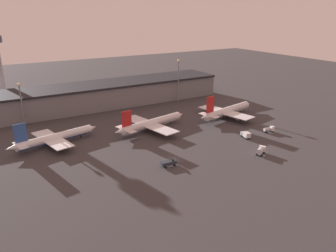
% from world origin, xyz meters
% --- Properties ---
extents(ground, '(600.00, 600.00, 0.00)m').
position_xyz_m(ground, '(0.00, 0.00, 0.00)').
color(ground, '#383538').
extents(terminal_building, '(160.79, 27.72, 14.17)m').
position_xyz_m(terminal_building, '(0.00, 89.83, 7.13)').
color(terminal_building, slate).
rests_on(terminal_building, ground).
extents(airplane_0, '(41.65, 28.72, 13.16)m').
position_xyz_m(airplane_0, '(-37.43, 39.90, 3.28)').
color(airplane_0, white).
rests_on(airplane_0, ground).
extents(airplane_1, '(43.88, 35.86, 12.90)m').
position_xyz_m(airplane_1, '(8.75, 35.21, 3.39)').
color(airplane_1, silver).
rests_on(airplane_1, ground).
extents(airplane_2, '(43.64, 34.10, 14.51)m').
position_xyz_m(airplane_2, '(54.63, 31.75, 3.65)').
color(airplane_2, silver).
rests_on(airplane_2, ground).
extents(service_vehicle_0, '(3.51, 5.81, 2.94)m').
position_xyz_m(service_vehicle_0, '(41.99, 2.81, 1.66)').
color(service_vehicle_0, '#9EA3A8').
rests_on(service_vehicle_0, ground).
extents(service_vehicle_1, '(6.34, 2.96, 2.85)m').
position_xyz_m(service_vehicle_1, '(-4.37, -4.14, 1.35)').
color(service_vehicle_1, '#282D38').
rests_on(service_vehicle_1, ground).
extents(service_vehicle_2, '(5.80, 4.67, 3.06)m').
position_xyz_m(service_vehicle_2, '(34.25, -14.35, 1.78)').
color(service_vehicle_2, white).
rests_on(service_vehicle_2, ground).
extents(service_vehicle_3, '(5.55, 3.02, 2.93)m').
position_xyz_m(service_vehicle_3, '(56.99, 2.48, 1.59)').
color(service_vehicle_3, white).
rests_on(service_vehicle_3, ground).
extents(lamp_post_0, '(1.80, 1.80, 22.54)m').
position_xyz_m(lamp_post_0, '(-45.11, 74.92, 14.54)').
color(lamp_post_0, slate).
rests_on(lamp_post_0, ground).
extents(lamp_post_1, '(1.80, 1.80, 27.45)m').
position_xyz_m(lamp_post_1, '(49.79, 74.92, 17.24)').
color(lamp_post_1, slate).
rests_on(lamp_post_1, ground).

